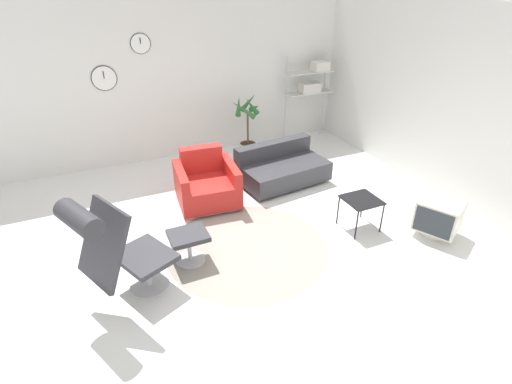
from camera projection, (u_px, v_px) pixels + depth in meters
ground_plane at (240, 240)px, 5.27m from camera, size 12.00×12.00×0.00m
wall_back at (172, 81)px, 7.05m from camera, size 12.00×0.09×2.80m
wall_right at (451, 105)px, 5.80m from camera, size 0.06×12.00×2.80m
round_rug at (248, 248)px, 5.12m from camera, size 2.06×2.06×0.01m
lounge_chair at (111, 243)px, 3.91m from camera, size 1.09×0.91×1.28m
ottoman at (189, 241)px, 4.76m from camera, size 0.46×0.39×0.40m
armchair_red at (207, 185)px, 5.98m from camera, size 0.95×0.92×0.80m
couch_low at (282, 169)px, 6.62m from camera, size 1.49×0.98×0.62m
side_table at (361, 202)px, 5.33m from camera, size 0.46×0.46×0.45m
crt_television at (438, 217)px, 5.25m from camera, size 0.66×0.68×0.51m
potted_plant at (247, 131)px, 7.44m from camera, size 0.58×0.62×1.18m
shelf_unit at (312, 81)px, 7.87m from camera, size 0.96×0.28×1.70m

